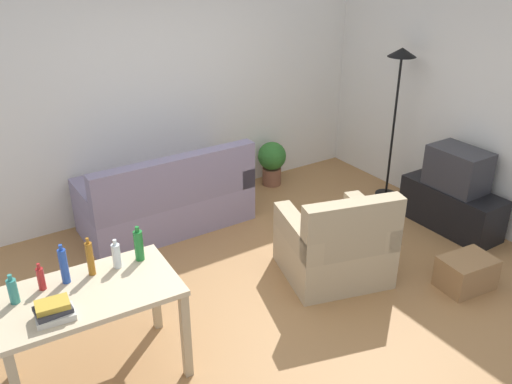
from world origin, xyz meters
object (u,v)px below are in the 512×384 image
Objects in this scene: couch at (168,202)px; tv_stand at (451,208)px; tv at (458,169)px; book_stack at (54,311)px; bottle_clear at (116,255)px; potted_plant at (272,160)px; bottle_amber at (90,258)px; storage_box at (466,273)px; bottle_green at (139,245)px; torchiere_lamp at (399,83)px; desk at (90,304)px; armchair at (336,247)px; bottle_blue at (64,266)px; bottle_tall at (13,291)px; bottle_red at (41,278)px.

couch reaches higher than tv_stand.
tv reaches higher than book_stack.
bottle_clear is 0.63m from book_stack.
potted_plant is 3.49m from bottle_amber.
tv is 1.27m from storage_box.
bottle_green is (-3.51, 0.09, 0.64)m from tv_stand.
torchiere_lamp is 6.15× the size of bottle_amber.
bottle_amber is at bearing 88.58° from tv.
armchair is at bearing 4.06° from desk.
torchiere_lamp is 1.81m from potted_plant.
bottle_blue is (-3.05, -1.91, 0.56)m from potted_plant.
bottle_red is (0.19, 0.06, -0.01)m from bottle_tall.
desk is at bearing 32.86° from book_stack.
tv is at bearing -90.00° from tv_stand.
storage_box is at bearing 154.16° from armchair.
tv_stand is 3.74m from bottle_clear.
bottle_tall reaches higher than potted_plant.
torchiere_lamp reaches higher than couch.
bottle_blue is 0.54m from bottle_green.
torchiere_lamp reaches higher than armchair.
tv_stand is (2.59, -1.69, -0.07)m from couch.
bottle_blue is 0.40m from book_stack.
bottle_tall is 1.06× the size of bottle_red.
couch is at bearing 55.61° from bottle_clear.
bottle_green is (-3.51, -0.86, -0.53)m from torchiere_lamp.
bottle_green is (-2.72, 0.91, 0.73)m from storage_box.
tv_stand is 5.13× the size of bottle_tall.
bottle_amber is (0.53, 0.05, 0.04)m from bottle_tall.
couch reaches higher than potted_plant.
bottle_red is 0.73× the size of bottle_green.
bottle_amber is 1.30× the size of bottle_clear.
desk is 4.85× the size of book_stack.
tv_stand is 3.73× the size of bottle_amber.
bottle_tall is at bearing 165.83° from desk.
bottle_clear reaches higher than book_stack.
book_stack is (-0.53, -0.34, -0.04)m from bottle_clear.
couch is 2.24m from bottle_blue.
tv is 1.19m from torchiere_lamp.
bottle_clear is (-3.69, -0.86, -0.56)m from torchiere_lamp.
bottle_clear reaches higher than potted_plant.
couch is 1.64× the size of tv_stand.
bottle_red is at bearing 88.14° from book_stack.
bottle_green is at bearing 1.87° from bottle_clear.
tv_stand is 4.85× the size of bottle_clear.
bottle_clear is at bearing -166.81° from torchiere_lamp.
tv is at bearing 4.00° from desk.
bottle_green is at bearing 88.52° from tv.
desk reaches higher than storage_box.
tv is 2.04× the size of bottle_amber.
bottle_clear is (0.27, 0.17, 0.21)m from desk.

